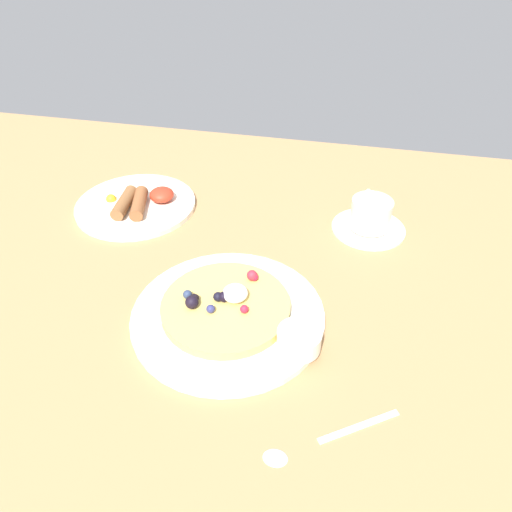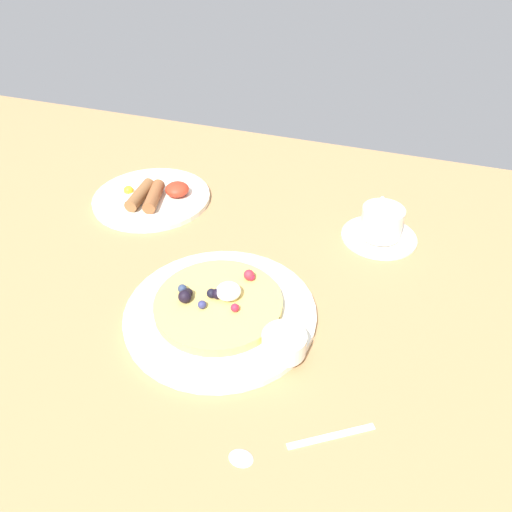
% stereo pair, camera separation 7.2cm
% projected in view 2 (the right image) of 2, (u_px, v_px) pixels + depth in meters
% --- Properties ---
extents(ground_plane, '(1.98, 1.12, 0.03)m').
position_uv_depth(ground_plane, '(210.00, 285.00, 0.78)').
color(ground_plane, '#A1774C').
extents(pancake_plate, '(0.28, 0.28, 0.01)m').
position_uv_depth(pancake_plate, '(221.00, 312.00, 0.71)').
color(pancake_plate, white).
rests_on(pancake_plate, ground_plane).
extents(pancake_with_berries, '(0.19, 0.19, 0.04)m').
position_uv_depth(pancake_with_berries, '(219.00, 303.00, 0.70)').
color(pancake_with_berries, '#D4B45A').
rests_on(pancake_with_berries, pancake_plate).
extents(syrup_ramekin, '(0.06, 0.06, 0.03)m').
position_uv_depth(syrup_ramekin, '(284.00, 343.00, 0.63)').
color(syrup_ramekin, white).
rests_on(syrup_ramekin, pancake_plate).
extents(breakfast_plate, '(0.23, 0.23, 0.01)m').
position_uv_depth(breakfast_plate, '(152.00, 198.00, 0.96)').
color(breakfast_plate, white).
rests_on(breakfast_plate, ground_plane).
extents(fried_breakfast, '(0.16, 0.11, 0.03)m').
position_uv_depth(fried_breakfast, '(152.00, 193.00, 0.94)').
color(fried_breakfast, brown).
rests_on(fried_breakfast, breakfast_plate).
extents(coffee_saucer, '(0.13, 0.13, 0.01)m').
position_uv_depth(coffee_saucer, '(379.00, 236.00, 0.86)').
color(coffee_saucer, silver).
rests_on(coffee_saucer, ground_plane).
extents(coffee_cup, '(0.07, 0.10, 0.05)m').
position_uv_depth(coffee_cup, '(382.00, 221.00, 0.84)').
color(coffee_cup, white).
rests_on(coffee_cup, coffee_saucer).
extents(teaspoon, '(0.15, 0.10, 0.01)m').
position_uv_depth(teaspoon, '(279.00, 448.00, 0.54)').
color(teaspoon, silver).
rests_on(teaspoon, ground_plane).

